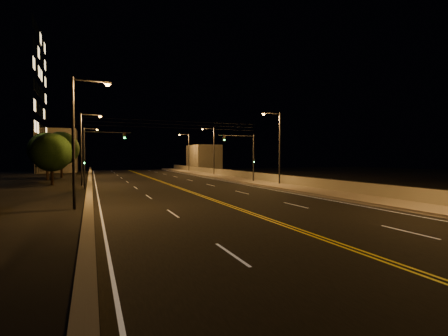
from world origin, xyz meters
name	(u,v)px	position (x,y,z in m)	size (l,w,h in m)	color
ground	(359,252)	(0.00, 0.00, 0.00)	(160.00, 160.00, 0.00)	black
road	(196,194)	(0.00, 20.00, 0.01)	(18.00, 120.00, 0.02)	black
sidewalk	(293,188)	(10.80, 20.00, 0.15)	(3.60, 120.00, 0.30)	gray
curb	(278,190)	(8.93, 20.00, 0.07)	(0.14, 120.00, 0.15)	gray
parapet_wall	(306,182)	(12.45, 20.00, 0.80)	(0.30, 120.00, 1.00)	gray
jersey_barrier	(90,194)	(-9.27, 20.00, 0.45)	(0.45, 120.00, 0.91)	gray
distant_building_right	(204,158)	(16.50, 66.39, 3.17)	(6.00, 10.00, 6.35)	gray
distant_building_left	(57,151)	(-16.00, 71.84, 4.81)	(8.00, 8.00, 9.61)	gray
parapet_rail	(306,177)	(12.45, 20.00, 1.33)	(0.06, 0.06, 120.00)	black
lane_markings	(196,194)	(0.00, 19.93, 0.02)	(17.32, 116.00, 0.00)	silver
streetlight_1	(278,143)	(11.51, 24.30, 5.11)	(2.55, 0.28, 8.81)	#2D2D33
streetlight_2	(212,148)	(11.51, 46.66, 5.11)	(2.55, 0.28, 8.81)	#2D2D33
streetlight_3	(188,150)	(11.51, 63.07, 5.11)	(2.55, 0.28, 8.81)	#2D2D33
streetlight_4	(78,133)	(-9.91, 14.78, 5.11)	(2.55, 0.28, 8.81)	#2D2D33
streetlight_5	(84,144)	(-9.91, 33.91, 5.11)	(2.55, 0.28, 8.81)	#2D2D33
streetlight_6	(86,148)	(-9.91, 55.39, 5.11)	(2.55, 0.28, 8.81)	#2D2D33
traffic_signal_right	(247,153)	(10.04, 29.52, 4.05)	(5.11, 0.31, 6.46)	#2D2D33
traffic_signal_left	(94,152)	(-8.84, 29.52, 4.05)	(5.11, 0.31, 6.46)	#2D2D33
overhead_wires	(172,124)	(0.00, 29.50, 7.40)	(22.00, 0.03, 0.83)	black
tree_0	(52,152)	(-13.60, 36.13, 4.05)	(4.74, 4.74, 6.43)	black
tree_1	(47,150)	(-15.22, 46.12, 4.52)	(5.29, 5.29, 7.17)	black
tree_2	(61,149)	(-13.75, 52.22, 4.89)	(5.73, 5.73, 7.77)	black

